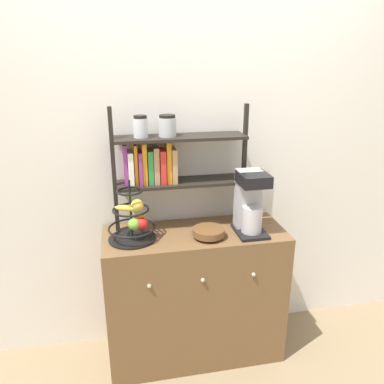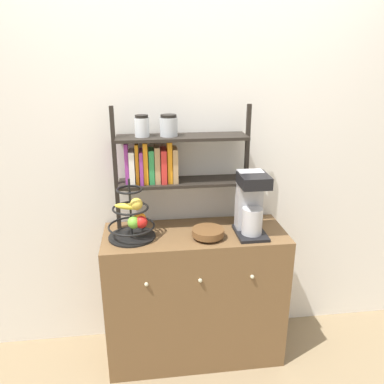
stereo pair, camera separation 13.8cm
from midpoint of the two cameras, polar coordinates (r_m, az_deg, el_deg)
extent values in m
plane|color=#847051|center=(2.61, -0.22, -26.04)|extent=(12.00, 12.00, 0.00)
cube|color=silver|center=(2.38, -2.47, 5.71)|extent=(7.00, 0.05, 2.60)
cube|color=brown|center=(2.49, -1.22, -15.37)|extent=(1.10, 0.44, 0.88)
sphere|color=#B2AD8C|center=(2.15, -8.43, -14.02)|extent=(0.02, 0.02, 0.02)
sphere|color=#B2AD8C|center=(2.17, -0.21, -13.32)|extent=(0.02, 0.02, 0.02)
sphere|color=#B2AD8C|center=(2.24, 7.59, -12.40)|extent=(0.02, 0.02, 0.02)
cube|color=black|center=(2.28, 7.09, -5.99)|extent=(0.17, 0.24, 0.02)
cube|color=#B7B7BC|center=(2.27, 6.78, -1.00)|extent=(0.15, 0.09, 0.36)
cylinder|color=#B7B7BC|center=(2.23, 7.35, -4.17)|extent=(0.12, 0.12, 0.16)
cube|color=black|center=(2.15, 7.55, 1.94)|extent=(0.16, 0.19, 0.07)
cylinder|color=black|center=(2.23, -10.86, -6.98)|extent=(0.28, 0.28, 0.01)
cylinder|color=black|center=(2.15, -11.15, -2.67)|extent=(0.01, 0.01, 0.35)
torus|color=black|center=(2.20, -10.97, -5.39)|extent=(0.27, 0.27, 0.01)
torus|color=black|center=(2.15, -11.15, -2.67)|extent=(0.21, 0.21, 0.01)
torus|color=black|center=(2.12, -11.35, 0.14)|extent=(0.15, 0.15, 0.01)
sphere|color=red|center=(2.15, -9.47, -4.78)|extent=(0.07, 0.07, 0.07)
sphere|color=#6BAD33|center=(2.15, -10.60, -4.85)|extent=(0.07, 0.07, 0.07)
sphere|color=orange|center=(2.19, -9.74, -4.28)|extent=(0.08, 0.08, 0.08)
ellipsoid|color=yellow|center=(2.12, -11.61, -2.43)|extent=(0.15, 0.08, 0.04)
sphere|color=gold|center=(2.11, -10.23, -2.04)|extent=(0.07, 0.07, 0.07)
cylinder|color=brown|center=(2.21, 0.76, -6.76)|extent=(0.10, 0.10, 0.02)
cylinder|color=brown|center=(2.19, 0.76, -6.09)|extent=(0.19, 0.19, 0.04)
cube|color=black|center=(2.23, -13.57, 3.01)|extent=(0.02, 0.02, 0.74)
cube|color=black|center=(2.33, 6.23, 4.13)|extent=(0.02, 0.02, 0.74)
cube|color=black|center=(2.27, -3.41, 1.47)|extent=(0.77, 0.20, 0.02)
cube|color=black|center=(2.21, -3.56, 8.29)|extent=(0.77, 0.20, 0.02)
cube|color=#8C338C|center=(2.22, -11.89, 4.16)|extent=(0.02, 0.12, 0.24)
cube|color=white|center=(2.23, -11.10, 3.64)|extent=(0.03, 0.15, 0.20)
cube|color=orange|center=(2.22, -10.35, 4.19)|extent=(0.02, 0.12, 0.24)
cube|color=#8C338C|center=(2.23, -9.70, 3.68)|extent=(0.02, 0.15, 0.19)
cube|color=orange|center=(2.22, -9.08, 4.37)|extent=(0.03, 0.13, 0.25)
cube|color=#2D8C47|center=(2.23, -8.17, 3.86)|extent=(0.03, 0.12, 0.20)
cube|color=tan|center=(2.23, -7.29, 4.12)|extent=(0.03, 0.12, 0.22)
cube|color=red|center=(2.23, -6.34, 3.96)|extent=(0.03, 0.14, 0.20)
cube|color=orange|center=(2.23, -5.44, 4.60)|extent=(0.03, 0.12, 0.25)
cube|color=tan|center=(2.24, -4.61, 4.12)|extent=(0.03, 0.14, 0.20)
cylinder|color=silver|center=(2.18, -9.68, 9.60)|extent=(0.08, 0.08, 0.11)
cylinder|color=black|center=(2.17, -9.78, 11.22)|extent=(0.08, 0.08, 0.02)
cylinder|color=#ADB2B7|center=(2.19, -5.61, 9.81)|extent=(0.10, 0.10, 0.11)
cylinder|color=black|center=(2.18, -5.66, 11.42)|extent=(0.09, 0.09, 0.02)
camera|label=1|loc=(0.07, -91.83, -0.64)|focal=35.00mm
camera|label=2|loc=(0.07, 88.17, 0.64)|focal=35.00mm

